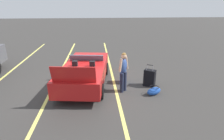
{
  "coord_description": "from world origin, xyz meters",
  "views": [
    {
      "loc": [
        -7.55,
        -0.52,
        3.43
      ],
      "look_at": [
        -0.28,
        -1.17,
        0.75
      ],
      "focal_mm": 29.08,
      "sensor_mm": 36.0,
      "label": 1
    }
  ],
  "objects_px": {
    "suitcase_medium_bright": "(123,76)",
    "duffel_bag": "(154,91)",
    "traveler_person": "(124,70)",
    "suitcase_large_black": "(150,78)",
    "convertible_car": "(86,70)"
  },
  "relations": [
    {
      "from": "suitcase_medium_bright",
      "to": "duffel_bag",
      "type": "xyz_separation_m",
      "value": [
        -1.28,
        -1.06,
        -0.15
      ]
    },
    {
      "from": "duffel_bag",
      "to": "traveler_person",
      "type": "height_order",
      "value": "traveler_person"
    },
    {
      "from": "suitcase_large_black",
      "to": "traveler_person",
      "type": "bearing_deg",
      "value": 143.29
    },
    {
      "from": "traveler_person",
      "to": "duffel_bag",
      "type": "bearing_deg",
      "value": -154.79
    },
    {
      "from": "suitcase_large_black",
      "to": "traveler_person",
      "type": "relative_size",
      "value": 0.61
    },
    {
      "from": "suitcase_large_black",
      "to": "traveler_person",
      "type": "height_order",
      "value": "traveler_person"
    },
    {
      "from": "convertible_car",
      "to": "suitcase_large_black",
      "type": "relative_size",
      "value": 4.3
    },
    {
      "from": "suitcase_medium_bright",
      "to": "traveler_person",
      "type": "bearing_deg",
      "value": -82.03
    },
    {
      "from": "convertible_car",
      "to": "duffel_bag",
      "type": "bearing_deg",
      "value": -110.21
    },
    {
      "from": "suitcase_medium_bright",
      "to": "duffel_bag",
      "type": "bearing_deg",
      "value": -34.52
    },
    {
      "from": "suitcase_large_black",
      "to": "suitcase_medium_bright",
      "type": "distance_m",
      "value": 1.2
    },
    {
      "from": "suitcase_large_black",
      "to": "convertible_car",
      "type": "bearing_deg",
      "value": 111.79
    },
    {
      "from": "convertible_car",
      "to": "suitcase_medium_bright",
      "type": "distance_m",
      "value": 1.71
    },
    {
      "from": "convertible_car",
      "to": "traveler_person",
      "type": "relative_size",
      "value": 2.62
    },
    {
      "from": "convertible_car",
      "to": "duffel_bag",
      "type": "xyz_separation_m",
      "value": [
        -1.44,
        -2.74,
        -0.43
      ]
    }
  ]
}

